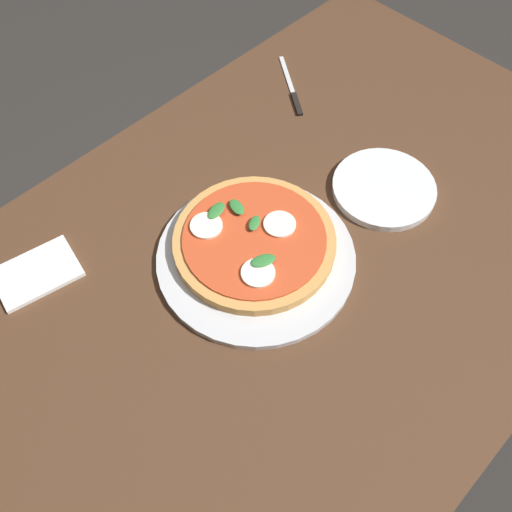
{
  "coord_description": "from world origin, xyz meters",
  "views": [
    {
      "loc": [
        -0.31,
        -0.34,
        1.5
      ],
      "look_at": [
        0.06,
        0.03,
        0.72
      ],
      "focal_mm": 40.38,
      "sensor_mm": 36.0,
      "label": 1
    }
  ],
  "objects_px": {
    "knife": "(293,92)",
    "pizza": "(254,241)",
    "plate_white": "(384,188)",
    "serving_tray": "(256,257)",
    "napkin": "(37,273)",
    "dining_table": "(245,318)"
  },
  "relations": [
    {
      "from": "serving_tray",
      "to": "napkin",
      "type": "bearing_deg",
      "value": 139.54
    },
    {
      "from": "dining_table",
      "to": "plate_white",
      "type": "bearing_deg",
      "value": -5.19
    },
    {
      "from": "pizza",
      "to": "knife",
      "type": "relative_size",
      "value": 1.7
    },
    {
      "from": "serving_tray",
      "to": "knife",
      "type": "height_order",
      "value": "serving_tray"
    },
    {
      "from": "dining_table",
      "to": "plate_white",
      "type": "xyz_separation_m",
      "value": [
        0.32,
        -0.03,
        0.1
      ]
    },
    {
      "from": "napkin",
      "to": "knife",
      "type": "relative_size",
      "value": 0.83
    },
    {
      "from": "knife",
      "to": "pizza",
      "type": "bearing_deg",
      "value": -146.63
    },
    {
      "from": "pizza",
      "to": "plate_white",
      "type": "height_order",
      "value": "pizza"
    },
    {
      "from": "pizza",
      "to": "napkin",
      "type": "relative_size",
      "value": 2.06
    },
    {
      "from": "serving_tray",
      "to": "knife",
      "type": "xyz_separation_m",
      "value": [
        0.34,
        0.23,
        -0.0
      ]
    },
    {
      "from": "plate_white",
      "to": "knife",
      "type": "height_order",
      "value": "plate_white"
    },
    {
      "from": "plate_white",
      "to": "napkin",
      "type": "xyz_separation_m",
      "value": [
        -0.53,
        0.29,
        -0.0
      ]
    },
    {
      "from": "serving_tray",
      "to": "pizza",
      "type": "bearing_deg",
      "value": 53.34
    },
    {
      "from": "serving_tray",
      "to": "plate_white",
      "type": "bearing_deg",
      "value": -12.29
    },
    {
      "from": "serving_tray",
      "to": "napkin",
      "type": "distance_m",
      "value": 0.35
    },
    {
      "from": "dining_table",
      "to": "knife",
      "type": "xyz_separation_m",
      "value": [
        0.4,
        0.26,
        0.09
      ]
    },
    {
      "from": "serving_tray",
      "to": "napkin",
      "type": "relative_size",
      "value": 2.5
    },
    {
      "from": "dining_table",
      "to": "pizza",
      "type": "xyz_separation_m",
      "value": [
        0.07,
        0.05,
        0.12
      ]
    },
    {
      "from": "serving_tray",
      "to": "pizza",
      "type": "height_order",
      "value": "pizza"
    },
    {
      "from": "pizza",
      "to": "knife",
      "type": "height_order",
      "value": "pizza"
    },
    {
      "from": "plate_white",
      "to": "pizza",
      "type": "bearing_deg",
      "value": 163.49
    },
    {
      "from": "plate_white",
      "to": "knife",
      "type": "distance_m",
      "value": 0.3
    }
  ]
}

